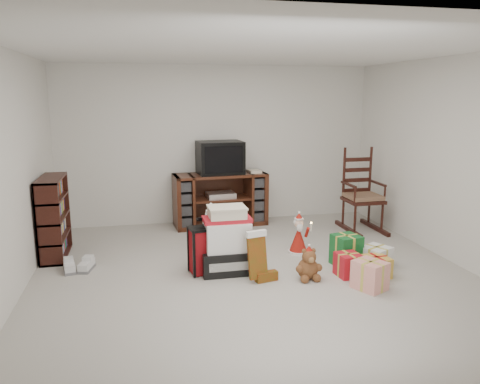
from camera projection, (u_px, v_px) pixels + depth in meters
name	position (u px, v px, depth m)	size (l,w,h in m)	color
room	(256.00, 168.00, 5.11)	(5.01, 5.01, 2.51)	#BCB6AC
tv_stand	(220.00, 199.00, 7.39)	(1.48, 0.62, 0.83)	#431E13
bookshelf	(54.00, 219.00, 5.93)	(0.28, 0.84, 1.03)	#34130E
rocking_chair	(361.00, 201.00, 7.14)	(0.53, 0.87, 1.30)	#34130E
gift_pile	(227.00, 244.00, 5.43)	(0.61, 0.44, 0.76)	black
red_suitcase	(209.00, 249.00, 5.42)	(0.46, 0.29, 0.65)	maroon
stocking	(257.00, 256.00, 5.15)	(0.27, 0.12, 0.59)	#0B6615
teddy_bear	(308.00, 266.00, 5.24)	(0.24, 0.21, 0.35)	brown
santa_figurine	(298.00, 238.00, 6.09)	(0.27, 0.25, 0.55)	#9E1911
mrs_claus_figurine	(211.00, 233.00, 6.20)	(0.31, 0.29, 0.63)	#9E1911
sneaker_pair	(78.00, 266.00, 5.51)	(0.38, 0.32, 0.11)	silver
gift_cluster	(360.00, 262.00, 5.39)	(0.84, 0.95, 0.29)	red
crt_television	(220.00, 158.00, 7.26)	(0.72, 0.54, 0.51)	black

